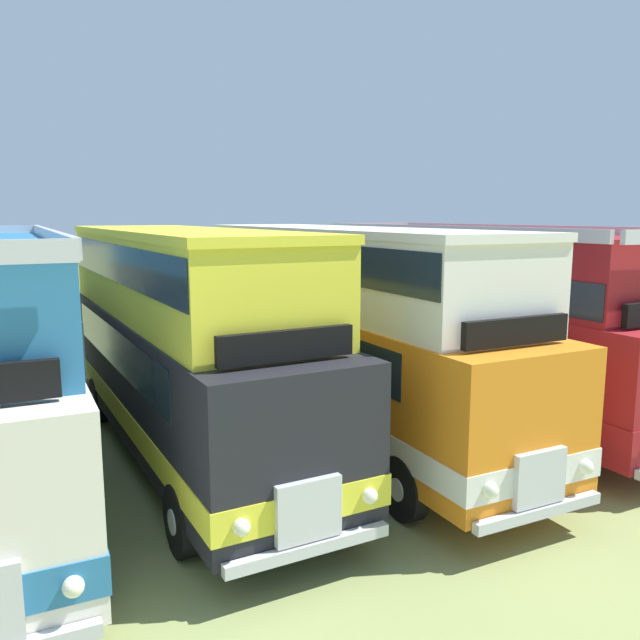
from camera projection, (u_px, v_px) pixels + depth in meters
The scene contains 3 objects.
bus_sixth_in_row at pixel (184, 335), 12.34m from camera, with size 2.70×10.33×4.49m.
bus_seventh_in_row at pixel (345, 322), 13.86m from camera, with size 3.03×11.41×4.49m.
bus_eighth_in_row at pixel (472, 316), 15.44m from camera, with size 2.95×10.94×4.52m.
Camera 1 is at (1.68, -11.83, 4.75)m, focal length 36.02 mm.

